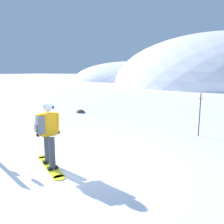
# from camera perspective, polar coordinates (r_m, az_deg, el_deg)

# --- Properties ---
(ground_plane) EXTENTS (300.00, 300.00, 0.00)m
(ground_plane) POSITION_cam_1_polar(r_m,az_deg,el_deg) (6.58, -9.54, -12.21)
(ground_plane) COLOR white
(ridge_peak_main) EXTENTS (36.83, 33.14, 17.60)m
(ridge_peak_main) POSITION_cam_1_polar(r_m,az_deg,el_deg) (45.33, 24.34, 5.94)
(ridge_peak_main) COLOR white
(ridge_peak_main) RESTS_ON ground
(ridge_peak_far) EXTENTS (30.91, 27.82, 9.72)m
(ridge_peak_far) POSITION_cam_1_polar(r_m,az_deg,el_deg) (62.46, 4.74, 7.64)
(ridge_peak_far) COLOR white
(ridge_peak_far) RESTS_ON ground
(snowboarder_main) EXTENTS (1.60, 1.12, 1.71)m
(snowboarder_main) POSITION_cam_1_polar(r_m,az_deg,el_deg) (6.22, -15.29, -4.81)
(snowboarder_main) COLOR yellow
(snowboarder_main) RESTS_ON ground
(piste_marker_near) EXTENTS (0.20, 0.20, 1.69)m
(piste_marker_near) POSITION_cam_1_polar(r_m,az_deg,el_deg) (9.47, 20.42, 0.23)
(piste_marker_near) COLOR black
(piste_marker_near) RESTS_ON ground
(rock_dark) EXTENTS (0.55, 0.47, 0.39)m
(rock_dark) POSITION_cam_1_polar(r_m,az_deg,el_deg) (14.16, -7.57, -0.17)
(rock_dark) COLOR #4C4742
(rock_dark) RESTS_ON ground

